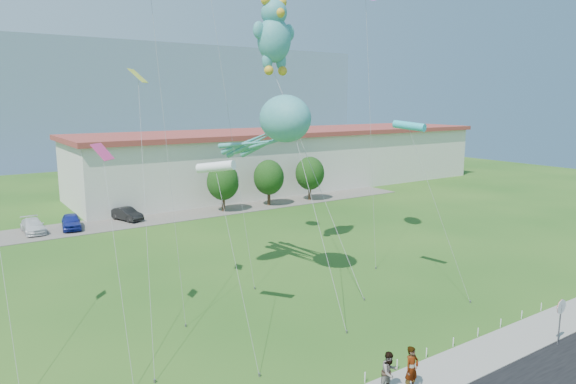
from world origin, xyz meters
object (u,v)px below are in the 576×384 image
(stop_sign, at_px, (561,311))
(teddy_bear_kite, at_px, (274,34))
(pedestrian_left, at_px, (412,369))
(parked_car_blue, at_px, (71,221))
(parked_car_black, at_px, (126,214))
(octopus_kite, at_px, (276,129))
(parked_car_white, at_px, (33,226))
(pedestrian_right, at_px, (389,372))
(warehouse, at_px, (291,158))

(stop_sign, distance_m, teddy_bear_kite, 25.53)
(pedestrian_left, bearing_deg, parked_car_blue, 96.98)
(parked_car_black, distance_m, octopus_kite, 26.23)
(octopus_kite, bearing_deg, parked_car_white, 115.95)
(parked_car_blue, height_order, octopus_kite, octopus_kite)
(pedestrian_right, xyz_separation_m, parked_car_white, (-8.39, 38.06, -0.30))
(stop_sign, height_order, parked_car_white, stop_sign)
(parked_car_blue, bearing_deg, parked_car_white, -178.90)
(parked_car_white, height_order, teddy_bear_kite, teddy_bear_kite)
(parked_car_blue, distance_m, parked_car_black, 5.54)
(warehouse, bearing_deg, parked_car_white, -166.45)
(pedestrian_left, distance_m, parked_car_blue, 38.51)
(parked_car_black, bearing_deg, parked_car_white, 161.51)
(warehouse, distance_m, parked_car_black, 27.85)
(parked_car_blue, height_order, parked_car_black, parked_car_blue)
(octopus_kite, relative_size, teddy_bear_kite, 0.71)
(stop_sign, distance_m, parked_car_white, 43.91)
(pedestrian_left, relative_size, teddy_bear_kite, 0.10)
(warehouse, relative_size, parked_car_blue, 14.52)
(teddy_bear_kite, bearing_deg, parked_car_blue, 120.19)
(pedestrian_left, bearing_deg, stop_sign, -9.30)
(parked_car_black, bearing_deg, octopus_kite, -102.37)
(warehouse, xyz_separation_m, parked_car_black, (-26.35, -8.35, -3.40))
(parked_car_blue, xyz_separation_m, octopus_kite, (8.41, -23.57, 9.73))
(warehouse, relative_size, pedestrian_right, 33.97)
(pedestrian_left, bearing_deg, parked_car_black, 88.75)
(pedestrian_right, relative_size, octopus_kite, 0.13)
(warehouse, xyz_separation_m, parked_car_white, (-35.15, -8.47, -3.43))
(pedestrian_left, xyz_separation_m, pedestrian_right, (-0.85, 0.46, -0.09))
(warehouse, relative_size, stop_sign, 24.40)
(pedestrian_right, bearing_deg, warehouse, 61.51)
(stop_sign, bearing_deg, parked_car_white, 115.14)
(parked_car_white, height_order, parked_car_black, parked_car_black)
(pedestrian_left, relative_size, octopus_kite, 0.14)
(pedestrian_right, height_order, parked_car_black, pedestrian_right)
(stop_sign, bearing_deg, pedestrian_right, 170.68)
(stop_sign, xyz_separation_m, teddy_bear_kite, (-4.20, 20.10, 15.17))
(warehouse, xyz_separation_m, pedestrian_right, (-26.76, -46.52, -3.13))
(octopus_kite, bearing_deg, pedestrian_left, -99.69)
(parked_car_blue, bearing_deg, octopus_kite, -61.05)
(pedestrian_left, relative_size, parked_car_blue, 0.47)
(octopus_kite, bearing_deg, teddy_bear_kite, 58.15)
(pedestrian_right, relative_size, parked_car_black, 0.45)
(parked_car_white, bearing_deg, parked_car_black, -0.49)
(warehouse, distance_m, teddy_bear_kite, 37.22)
(stop_sign, bearing_deg, octopus_kite, 113.86)
(stop_sign, height_order, parked_car_blue, stop_sign)
(pedestrian_right, bearing_deg, parked_car_white, 103.85)
(parked_car_blue, bearing_deg, pedestrian_right, -72.97)
(parked_car_blue, bearing_deg, stop_sign, -59.33)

